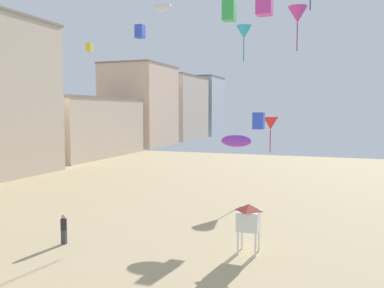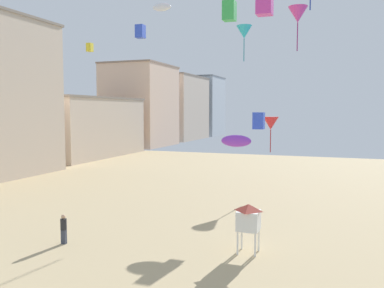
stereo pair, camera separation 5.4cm
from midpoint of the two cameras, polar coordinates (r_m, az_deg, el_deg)
name	(u,v)px [view 1 (the left image)]	position (r m, az deg, el deg)	size (l,w,h in m)	color
boardwalk_hotel_mid	(80,127)	(68.25, -15.27, 2.33)	(11.97, 21.54, 9.43)	#C6B29E
boardwalk_hotel_far	(140,105)	(85.90, -7.29, 5.34)	(11.74, 14.81, 16.73)	beige
boardwalk_hotel_distant	(177,108)	(104.72, -2.05, 5.05)	(10.75, 19.41, 16.03)	#C6B29E
boardwalk_hotel_furthest	(200,106)	(121.62, 1.17, 5.28)	(11.37, 13.49, 17.22)	#ADB7C1
kite_flyer	(64,227)	(23.95, -17.47, -11.02)	(0.34, 0.34, 1.64)	#383D4C
lifeguard_stand	(249,218)	(21.47, 7.82, -10.13)	(1.10, 1.10, 2.55)	white
kite_red_delta	(270,123)	(37.74, 10.82, 2.85)	(1.42, 1.42, 3.22)	red
kite_white_parafoil	(162,7)	(47.46, -4.28, 18.45)	(2.19, 0.61, 0.85)	white
kite_blue_box	(140,31)	(46.95, -7.28, 15.26)	(0.91, 0.91, 1.42)	blue
kite_magenta_delta	(298,15)	(38.90, 14.43, 17.02)	(1.70, 1.70, 3.86)	#DB3D9E
kite_magenta_box_2	(264,3)	(30.75, 10.00, 18.79)	(1.09, 1.09, 1.71)	#DB3D9E
kite_yellow_box	(89,47)	(47.81, -14.12, 12.91)	(0.59, 0.59, 0.93)	yellow
kite_green_box	(229,11)	(36.16, 5.15, 17.95)	(1.02, 1.02, 1.60)	green
kite_purple_parafoil	(236,141)	(28.07, 6.10, 0.43)	(2.09, 0.58, 0.81)	purple
kite_cyan_delta	(244,32)	(42.28, 7.19, 15.18)	(1.54, 1.54, 3.50)	#2DB7CC
kite_blue_box_2	(259,121)	(30.20, 9.20, 3.21)	(0.78, 0.78, 1.22)	blue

